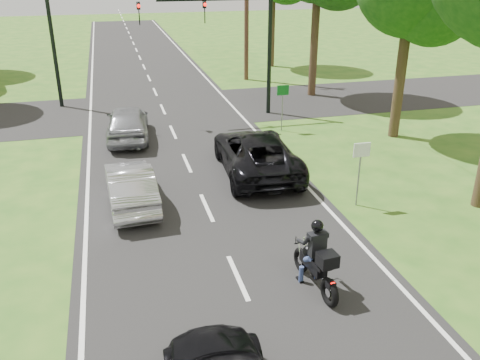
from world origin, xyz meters
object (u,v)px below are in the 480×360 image
traffic_signal (233,31)px  silver_sedan (131,186)px  sign_white (361,159)px  dark_suv (256,153)px  silver_suv (128,122)px  motorcycle_rider (317,263)px  sign_green (283,97)px

traffic_signal → silver_sedan: bearing=-121.5°
traffic_signal → sign_white: traffic_signal is taller
dark_suv → silver_suv: size_ratio=1.25×
motorcycle_rider → sign_white: bearing=46.6°
silver_sedan → silver_suv: bearing=-95.2°
silver_suv → sign_white: 10.91m
dark_suv → traffic_signal: traffic_signal is taller
silver_sedan → sign_green: sign_green is taller
silver_sedan → silver_suv: (0.28, 6.72, 0.08)m
silver_suv → sign_white: size_ratio=2.06×
dark_suv → sign_green: (2.55, 4.53, 0.82)m
sign_white → motorcycle_rider: bearing=-127.9°
dark_suv → silver_sedan: dark_suv is taller
motorcycle_rider → silver_suv: 12.98m
silver_suv → sign_green: bearing=179.8°
silver_sedan → sign_green: (7.18, 6.14, 0.92)m
motorcycle_rider → sign_green: (3.21, 11.87, 0.88)m
silver_sedan → sign_white: 7.28m
silver_suv → sign_green: (6.90, -0.57, 0.84)m
dark_suv → silver_suv: 6.71m
motorcycle_rider → traffic_signal: bearing=78.1°
motorcycle_rider → dark_suv: bearing=79.3°
dark_suv → traffic_signal: 8.32m
sign_white → dark_suv: bearing=124.1°
silver_suv → sign_green: 6.98m
dark_suv → silver_sedan: (-4.63, -1.61, -0.10)m
dark_suv → silver_suv: (-4.35, 5.10, -0.02)m
motorcycle_rider → traffic_signal: 15.36m
dark_suv → silver_suv: dark_suv is taller
motorcycle_rider → silver_suv: (-3.70, 12.44, 0.04)m
dark_suv → silver_sedan: 4.90m
traffic_signal → sign_green: 4.24m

